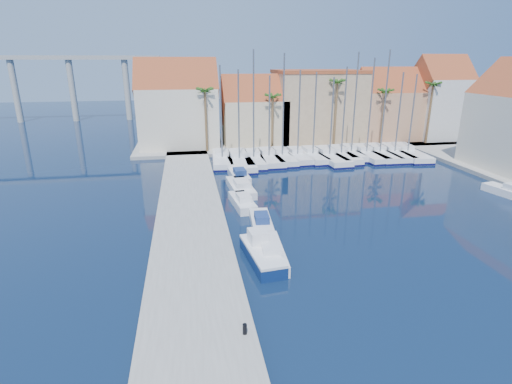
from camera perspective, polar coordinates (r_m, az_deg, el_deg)
The scene contains 36 objects.
ground at distance 23.83m, azimuth 14.81°, elevation -17.23°, with size 260.00×260.00×0.00m, color black.
quay_west at distance 33.64m, azimuth -9.25°, elevation -5.30°, with size 6.00×77.00×0.50m, color gray.
shore_north at distance 69.35m, azimuth 6.14°, elevation 7.20°, with size 54.00×16.00×0.50m, color gray.
bollard at distance 21.19m, azimuth -1.61°, elevation -18.98°, with size 0.23×0.23×0.56m, color black.
fishing_boat at distance 28.55m, azimuth 0.78°, elevation -8.66°, with size 2.47×5.74×1.95m.
motorboat_west_0 at distance 28.92m, azimuth 2.01°, elevation -8.61°, with size 2.26×6.01×1.40m.
motorboat_west_1 at distance 33.98m, azimuth 0.74°, elevation -4.32°, with size 2.06×5.26×1.40m.
motorboat_west_2 at distance 38.75m, azimuth -1.94°, elevation -1.40°, with size 2.21×5.38×1.40m.
motorboat_west_3 at distance 43.23m, azimuth -2.20°, elevation 0.73°, with size 2.59×6.81×1.40m.
motorboat_west_4 at distance 47.70m, azimuth -2.44°, elevation 2.43°, with size 2.17×5.86×1.40m.
motorboat_east_1 at distance 49.39m, azimuth 32.49°, elevation 0.04°, with size 2.73×5.50×1.40m.
sailboat_0 at distance 55.51m, azimuth -4.86°, elevation 4.77°, with size 3.19×10.07×12.97m.
sailboat_1 at distance 54.76m, azimuth -2.50°, elevation 4.59°, with size 3.31×12.05×12.45m.
sailboat_2 at distance 55.31m, azimuth -0.40°, elevation 4.82°, with size 3.14×10.01×14.86m.
sailboat_3 at distance 56.19m, azimuth 1.72°, elevation 4.97°, with size 3.03×10.27×11.65m.
sailboat_4 at distance 56.75m, azimuth 3.63°, elevation 5.13°, with size 2.61×9.74×14.44m.
sailboat_5 at distance 57.24m, azimuth 5.79°, elevation 5.17°, with size 2.90×8.80×12.32m.
sailboat_6 at distance 57.86m, azimuth 7.93°, elevation 5.22°, with size 2.90×9.14×12.06m.
sailboat_7 at distance 57.85m, azimuth 10.19°, elevation 5.07°, with size 3.51×11.08×11.42m.
sailboat_8 at distance 59.08m, azimuth 11.84°, elevation 5.27°, with size 3.09×10.40×12.73m.
sailboat_9 at distance 60.43m, azimuth 13.29°, elevation 5.51°, with size 3.13×9.22×14.61m.
sailboat_10 at distance 60.60m, azimuth 15.21°, elevation 5.35°, with size 3.54×10.80×13.85m.
sailboat_11 at distance 61.53m, azimuth 17.03°, elevation 5.39°, with size 3.16×10.94×14.92m.
sailboat_12 at distance 62.16m, azimuth 18.94°, elevation 5.30°, with size 3.04×10.24×11.99m.
sailboat_13 at distance 63.27m, azimuth 20.57°, elevation 5.32°, with size 3.82×11.66×11.71m.
building_0 at distance 64.75m, azimuth -11.07°, elevation 11.79°, with size 12.30×9.00×13.50m.
building_1 at distance 65.81m, azimuth -0.31°, elevation 11.15°, with size 10.30×8.00×11.00m.
building_2 at distance 69.34m, azimuth 8.75°, elevation 12.12°, with size 14.20×10.20×11.50m.
building_3 at distance 73.18m, azimuth 18.12°, elevation 11.45°, with size 10.30×8.00×12.00m.
building_4 at distance 76.83m, azimuth 24.63°, elevation 11.83°, with size 8.30×8.00×14.00m.
palm_0 at distance 59.60m, azimuth -7.31°, elevation 13.90°, with size 2.60×2.60×10.15m.
palm_1 at distance 61.00m, azimuth 2.40°, elevation 13.24°, with size 2.60×2.60×9.15m.
palm_2 at distance 63.74m, azimuth 11.54°, elevation 14.82°, with size 2.60×2.60×11.15m.
palm_3 at distance 67.13m, azimuth 18.02°, elevation 13.27°, with size 2.60×2.60×9.65m.
palm_4 at distance 71.11m, azimuth 23.98°, elevation 13.61°, with size 2.60×2.60×10.65m.
viaduct at distance 103.87m, azimuth -27.78°, elevation 14.54°, with size 48.00×2.20×14.45m.
Camera 1 is at (-8.96, -17.35, 13.66)m, focal length 28.00 mm.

